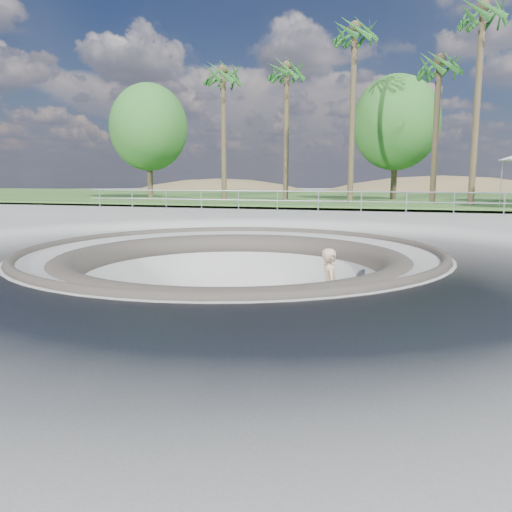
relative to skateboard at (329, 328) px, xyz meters
name	(u,v)px	position (x,y,z in m)	size (l,w,h in m)	color
ground	(232,250)	(-2.43, -0.20, 1.84)	(180.00, 180.00, 0.00)	#ADACA7
skate_bowl	(232,322)	(-2.43, -0.20, 0.01)	(14.00, 14.00, 4.10)	#ADACA7
grass_strip	(362,196)	(-2.43, 33.80, 2.06)	(180.00, 36.00, 0.12)	#335C25
distant_hills	(406,245)	(1.35, 56.97, -5.18)	(103.20, 45.00, 28.60)	brown
safety_railing	(318,202)	(-2.43, 11.80, 2.53)	(25.00, 0.06, 1.03)	#97999F
skateboard	(329,328)	(0.00, 0.00, 0.00)	(0.79, 0.34, 0.08)	olive
skater	(330,289)	(0.00, 0.00, 0.99)	(0.71, 0.46, 1.94)	tan
palm_a	(223,78)	(-10.76, 21.16, 10.32)	(2.60, 2.60, 9.65)	brown
palm_b	(287,74)	(-6.88, 23.41, 10.77)	(2.60, 2.60, 10.12)	brown
palm_c	(355,38)	(-1.91, 20.13, 11.92)	(2.60, 2.60, 11.38)	brown
palm_d	(439,69)	(3.01, 21.01, 10.06)	(2.60, 2.60, 9.36)	brown
palm_e	(483,20)	(5.04, 19.43, 12.16)	(2.60, 2.60, 11.64)	brown
bushy_tree_left	(149,127)	(-18.51, 24.75, 7.64)	(6.29, 5.72, 9.08)	brown
bushy_tree_mid	(396,123)	(0.48, 26.43, 7.56)	(6.20, 5.64, 8.95)	brown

